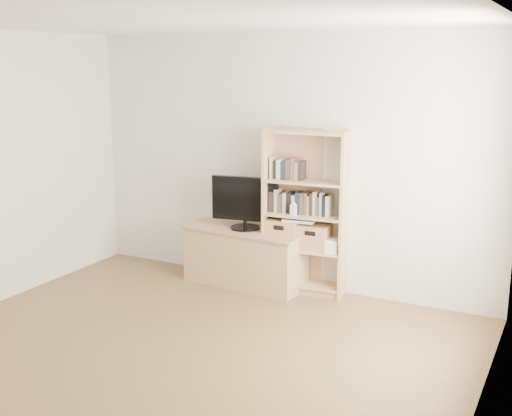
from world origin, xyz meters
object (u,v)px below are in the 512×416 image
Objects in this scene: bookshelf at (305,212)px; television at (245,202)px; basket_right at (314,237)px; laptop at (300,220)px; baby_monitor at (293,210)px; basket_left at (284,232)px; tv_stand at (245,258)px.

bookshelf reaches higher than television.
bookshelf is 5.42× the size of basket_right.
bookshelf is 0.09m from laptop.
basket_right is (0.19, 0.10, -0.28)m from baby_monitor.
basket_left is at bearing -177.53° from basket_right.
basket_left is 1.12× the size of basket_right.
basket_left is (-0.14, 0.08, -0.27)m from baby_monitor.
baby_monitor is at bearing -135.00° from bookshelf.
basket_left is at bearing 153.54° from baby_monitor.
basket_left is 1.08× the size of laptop.
tv_stand is 0.84m from bookshelf.
laptop reaches higher than basket_left.
basket_right is at bearing -2.60° from bookshelf.
tv_stand is at bearing 170.50° from television.
tv_stand is at bearing -177.11° from bookshelf.
tv_stand is 11.44× the size of baby_monitor.
laptop is (-0.15, -0.03, 0.17)m from basket_right.
tv_stand is 0.80m from basket_right.
baby_monitor is at bearing -126.26° from laptop.
tv_stand is at bearing 177.87° from laptop.
tv_stand is 4.14× the size of basket_right.
television is at bearing -178.54° from baby_monitor.
television is 2.31× the size of basket_right.
tv_stand is 0.76m from laptop.
bookshelf is at bearing 3.36° from basket_left.
laptop is (0.59, 0.06, 0.47)m from tv_stand.
television reaches higher than tv_stand.
baby_monitor is 0.31m from basket_left.
bookshelf is at bearing 11.94° from tv_stand.
bookshelf is at bearing -1.42° from television.
basket_right is at bearing 2.16° from basket_left.
bookshelf reaches higher than laptop.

